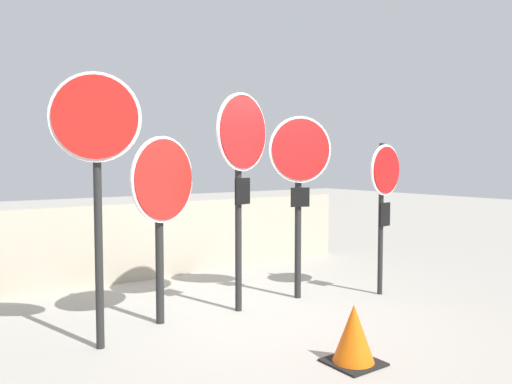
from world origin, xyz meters
name	(u,v)px	position (x,y,z in m)	size (l,w,h in m)	color
ground_plane	(252,313)	(0.00, 0.00, 0.00)	(40.00, 40.00, 0.00)	gray
fence_back	(167,239)	(0.00, 2.30, 0.57)	(6.68, 0.12, 1.14)	#A89E89
stop_sign_0	(96,151)	(-1.82, -0.13, 1.86)	(0.76, 0.35, 2.57)	black
stop_sign_1	(163,195)	(-1.01, 0.22, 1.40)	(0.87, 0.37, 2.03)	black
stop_sign_2	(242,156)	(-0.07, 0.11, 1.83)	(0.86, 0.32, 2.55)	black
stop_sign_3	(300,171)	(0.84, 0.14, 1.64)	(0.81, 0.28, 2.33)	black
stop_sign_4	(384,187)	(1.87, -0.35, 1.43)	(0.66, 0.17, 2.00)	black
traffic_cone_0	(354,334)	(-0.11, -1.72, 0.26)	(0.44, 0.44, 0.52)	black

